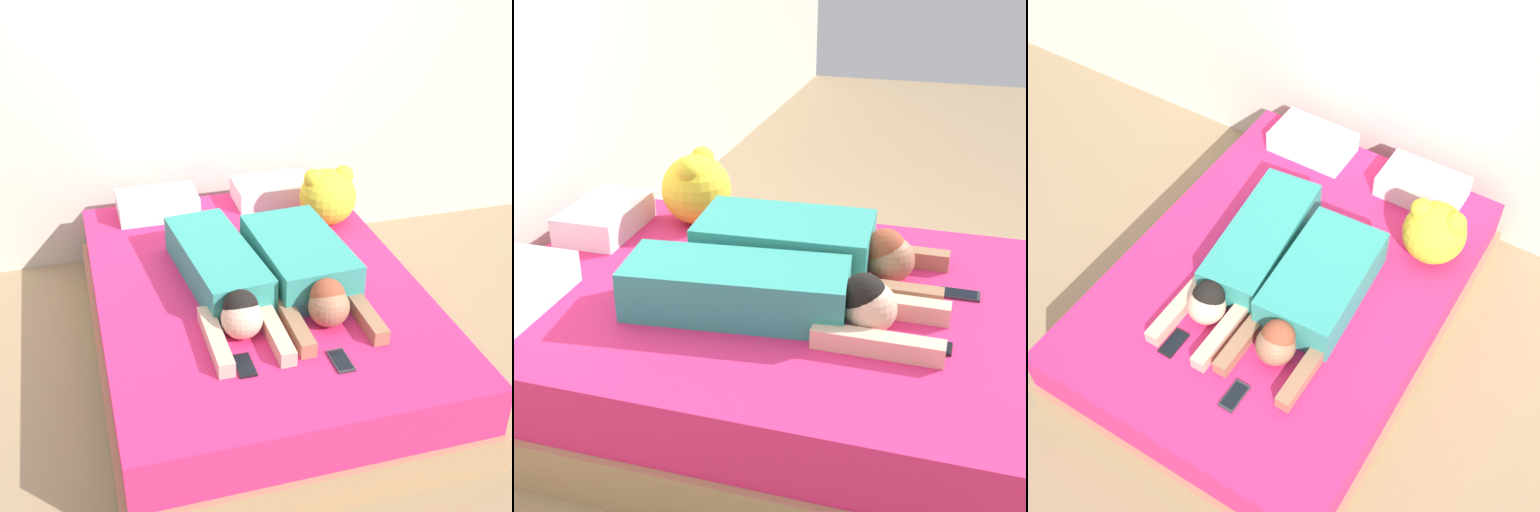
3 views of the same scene
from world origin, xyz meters
The scene contains 10 objects.
ground_plane centered at (0.00, 0.00, 0.00)m, with size 12.00×12.00×0.00m, color #9E8460.
wall_back centered at (0.00, 1.23, 1.30)m, with size 12.00×0.06×2.60m.
bed centered at (0.00, 0.00, 0.21)m, with size 1.60×2.15×0.43m.
pillow_head_left centered at (-0.35, 0.87, 0.49)m, with size 0.46×0.28×0.13m.
pillow_head_right centered at (0.35, 0.87, 0.49)m, with size 0.46×0.28×0.13m.
person_left centered at (-0.18, -0.04, 0.52)m, with size 0.39×1.16×0.21m.
person_right centered at (0.22, -0.08, 0.53)m, with size 0.42×0.99×0.21m.
cell_phone_left centered at (-0.22, -0.61, 0.43)m, with size 0.07×0.15×0.01m.
cell_phone_right centered at (0.17, -0.69, 0.43)m, with size 0.07×0.15×0.01m.
plush_toy centered at (0.56, 0.51, 0.60)m, with size 0.32×0.32×0.33m.
Camera 1 is at (-0.80, -2.85, 2.29)m, focal length 50.00 mm.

